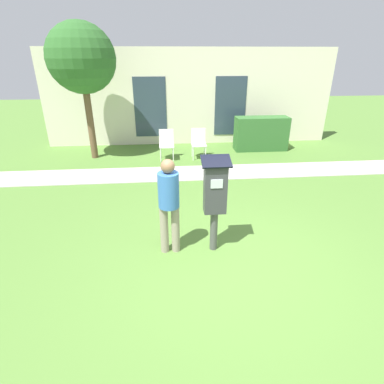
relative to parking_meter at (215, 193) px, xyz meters
The scene contains 9 objects.
ground_plane 1.13m from the parking_meter, 66.16° to the right, with size 40.00×40.00×0.00m, color #517A33.
sidewalk 3.66m from the parking_meter, 86.83° to the left, with size 12.00×1.10×0.02m.
building_facade 6.73m from the parking_meter, 88.33° to the left, with size 10.00×0.26×3.20m.
parking_meter is the anchor object (origin of this frame).
person_standing 0.71m from the parking_meter, behind, with size 0.32×0.32×1.58m.
outdoor_chair_left 4.94m from the parking_meter, 98.17° to the left, with size 0.44×0.44×0.90m.
outdoor_chair_middle 4.93m from the parking_meter, 86.60° to the left, with size 0.44×0.44×0.90m.
hedge_row 6.11m from the parking_meter, 66.07° to the left, with size 1.74×0.60×1.10m.
tree 6.25m from the parking_meter, 119.70° to the left, with size 1.90×1.90×3.82m.
Camera 1 is at (-0.92, -3.67, 2.94)m, focal length 28.00 mm.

